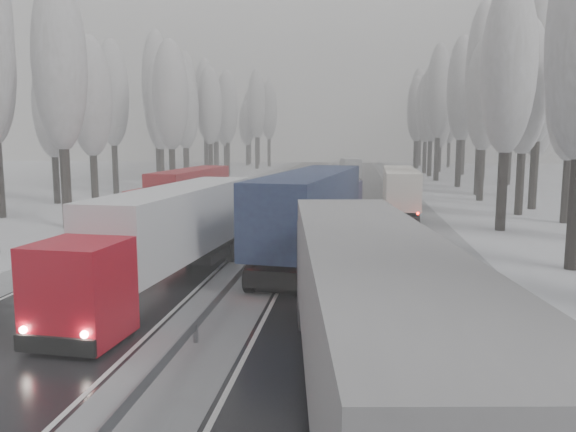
% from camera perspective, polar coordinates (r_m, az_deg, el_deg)
% --- Properties ---
extents(ground, '(260.00, 260.00, 0.00)m').
position_cam_1_polar(ground, '(14.28, -14.05, -18.13)').
color(ground, silver).
rests_on(ground, ground).
extents(carriageway_right, '(7.50, 200.00, 0.03)m').
position_cam_1_polar(carriageway_right, '(42.39, 7.52, -0.52)').
color(carriageway_right, black).
rests_on(carriageway_right, ground).
extents(carriageway_left, '(7.50, 200.00, 0.03)m').
position_cam_1_polar(carriageway_left, '(43.56, -6.43, -0.27)').
color(carriageway_left, black).
rests_on(carriageway_left, ground).
extents(median_slush, '(3.00, 200.00, 0.04)m').
position_cam_1_polar(median_slush, '(42.65, 0.45, -0.39)').
color(median_slush, gray).
rests_on(median_slush, ground).
extents(shoulder_right, '(2.40, 200.00, 0.04)m').
position_cam_1_polar(shoulder_right, '(42.73, 14.17, -0.62)').
color(shoulder_right, gray).
rests_on(shoulder_right, ground).
extents(shoulder_left, '(2.40, 200.00, 0.04)m').
position_cam_1_polar(shoulder_left, '(44.95, -12.58, -0.15)').
color(shoulder_left, gray).
rests_on(shoulder_left, ground).
extents(median_guardrail, '(0.12, 200.00, 0.76)m').
position_cam_1_polar(median_guardrail, '(42.56, 0.45, 0.38)').
color(median_guardrail, slate).
rests_on(median_guardrail, ground).
extents(tree_18, '(3.60, 3.60, 16.58)m').
position_cam_1_polar(tree_18, '(40.41, 21.49, 13.79)').
color(tree_18, black).
rests_on(tree_18, ground).
extents(tree_19, '(3.60, 3.60, 14.57)m').
position_cam_1_polar(tree_19, '(45.70, 26.96, 11.13)').
color(tree_19, black).
rests_on(tree_19, ground).
extents(tree_20, '(3.60, 3.60, 15.71)m').
position_cam_1_polar(tree_20, '(49.05, 22.97, 11.94)').
color(tree_20, black).
rests_on(tree_20, ground).
extents(tree_21, '(3.60, 3.60, 18.62)m').
position_cam_1_polar(tree_21, '(53.66, 24.23, 13.47)').
color(tree_21, black).
rests_on(tree_21, ground).
extents(tree_22, '(3.60, 3.60, 15.86)m').
position_cam_1_polar(tree_22, '(58.96, 19.32, 11.44)').
color(tree_22, black).
rests_on(tree_22, ground).
extents(tree_23, '(3.60, 3.60, 13.55)m').
position_cam_1_polar(tree_23, '(64.31, 24.04, 9.56)').
color(tree_23, black).
rests_on(tree_23, ground).
extents(tree_24, '(3.60, 3.60, 20.49)m').
position_cam_1_polar(tree_24, '(64.68, 19.18, 13.72)').
color(tree_24, black).
rests_on(tree_24, ground).
extents(tree_25, '(3.60, 3.60, 19.44)m').
position_cam_1_polar(tree_25, '(70.17, 24.11, 12.44)').
color(tree_25, black).
rests_on(tree_25, ground).
extents(tree_26, '(3.60, 3.60, 18.78)m').
position_cam_1_polar(tree_26, '(74.54, 17.20, 12.15)').
color(tree_26, black).
rests_on(tree_26, ground).
extents(tree_27, '(3.60, 3.60, 17.62)m').
position_cam_1_polar(tree_27, '(79.90, 21.81, 11.10)').
color(tree_27, black).
rests_on(tree_27, ground).
extents(tree_28, '(3.60, 3.60, 19.62)m').
position_cam_1_polar(tree_28, '(84.92, 15.09, 12.04)').
color(tree_28, black).
rests_on(tree_28, ground).
extents(tree_29, '(3.60, 3.60, 18.11)m').
position_cam_1_polar(tree_29, '(90.07, 19.44, 11.00)').
color(tree_29, black).
rests_on(tree_29, ground).
extents(tree_30, '(3.60, 3.60, 17.86)m').
position_cam_1_polar(tree_30, '(94.52, 14.37, 10.94)').
color(tree_30, black).
rests_on(tree_30, ground).
extents(tree_31, '(3.60, 3.60, 18.58)m').
position_cam_1_polar(tree_31, '(99.39, 17.52, 10.93)').
color(tree_31, black).
rests_on(tree_31, ground).
extents(tree_32, '(3.60, 3.60, 17.33)m').
position_cam_1_polar(tree_32, '(101.95, 13.85, 10.53)').
color(tree_32, black).
rests_on(tree_32, ground).
extents(tree_33, '(3.60, 3.60, 14.33)m').
position_cam_1_polar(tree_33, '(106.25, 15.26, 9.34)').
color(tree_33, black).
rests_on(tree_33, ground).
extents(tree_34, '(3.60, 3.60, 17.63)m').
position_cam_1_polar(tree_34, '(108.92, 12.93, 10.49)').
color(tree_34, black).
rests_on(tree_34, ground).
extents(tree_35, '(3.60, 3.60, 18.25)m').
position_cam_1_polar(tree_35, '(114.18, 17.41, 10.40)').
color(tree_35, black).
rests_on(tree_35, ground).
extents(tree_36, '(3.60, 3.60, 20.23)m').
position_cam_1_polar(tree_36, '(118.92, 13.10, 11.05)').
color(tree_36, black).
rests_on(tree_36, ground).
extents(tree_37, '(3.60, 3.60, 16.37)m').
position_cam_1_polar(tree_37, '(123.67, 16.13, 9.68)').
color(tree_37, black).
rests_on(tree_37, ground).
extents(tree_38, '(3.60, 3.60, 17.97)m').
position_cam_1_polar(tree_38, '(129.52, 13.34, 10.14)').
color(tree_38, black).
rests_on(tree_38, ground).
extents(tree_39, '(3.60, 3.60, 16.19)m').
position_cam_1_polar(tree_39, '(133.78, 14.35, 9.54)').
color(tree_39, black).
rests_on(tree_39, ground).
extents(tree_58, '(3.60, 3.60, 17.21)m').
position_cam_1_polar(tree_58, '(41.85, -22.20, 14.09)').
color(tree_58, black).
rests_on(tree_58, ground).
extents(tree_60, '(3.60, 3.60, 14.84)m').
position_cam_1_polar(tree_60, '(51.44, -19.42, 11.28)').
color(tree_60, black).
rests_on(tree_60, ground).
extents(tree_61, '(3.60, 3.60, 13.95)m').
position_cam_1_polar(tree_61, '(57.63, -22.84, 10.14)').
color(tree_61, black).
rests_on(tree_61, ground).
extents(tree_62, '(3.60, 3.60, 16.04)m').
position_cam_1_polar(tree_62, '(58.87, -11.87, 11.83)').
color(tree_62, black).
rests_on(tree_62, ground).
extents(tree_63, '(3.60, 3.60, 16.88)m').
position_cam_1_polar(tree_63, '(65.49, -17.43, 11.71)').
color(tree_63, black).
rests_on(tree_63, ground).
extents(tree_64, '(3.60, 3.60, 15.42)m').
position_cam_1_polar(tree_64, '(68.73, -12.88, 10.89)').
color(tree_64, black).
rests_on(tree_64, ground).
extents(tree_65, '(3.60, 3.60, 19.48)m').
position_cam_1_polar(tree_65, '(73.27, -13.22, 12.72)').
color(tree_65, black).
rests_on(tree_65, ground).
extents(tree_66, '(3.60, 3.60, 15.23)m').
position_cam_1_polar(tree_66, '(77.82, -10.37, 10.51)').
color(tree_66, black).
rests_on(tree_66, ground).
extents(tree_67, '(3.60, 3.60, 17.09)m').
position_cam_1_polar(tree_67, '(82.11, -10.50, 11.20)').
color(tree_67, black).
rests_on(tree_67, ground).
extents(tree_68, '(3.60, 3.60, 16.65)m').
position_cam_1_polar(tree_68, '(83.93, -7.95, 10.99)').
color(tree_68, black).
rests_on(tree_68, ground).
extents(tree_69, '(3.60, 3.60, 19.35)m').
position_cam_1_polar(tree_69, '(89.20, -10.37, 11.86)').
color(tree_69, black).
rests_on(tree_69, ground).
extents(tree_70, '(3.60, 3.60, 17.09)m').
position_cam_1_polar(tree_70, '(93.65, -6.20, 10.87)').
color(tree_70, black).
rests_on(tree_70, ground).
extents(tree_71, '(3.60, 3.60, 19.61)m').
position_cam_1_polar(tree_71, '(98.78, -8.42, 11.61)').
color(tree_71, black).
rests_on(tree_71, ground).
extents(tree_72, '(3.60, 3.60, 15.11)m').
position_cam_1_polar(tree_72, '(103.28, -6.42, 9.89)').
color(tree_72, black).
rests_on(tree_72, ground).
extents(tree_73, '(3.60, 3.60, 17.22)m').
position_cam_1_polar(tree_73, '(107.91, -7.45, 10.50)').
color(tree_73, black).
rests_on(tree_73, ground).
extents(tree_74, '(3.60, 3.60, 19.68)m').
position_cam_1_polar(tree_74, '(113.20, -3.23, 11.23)').
color(tree_74, black).
rests_on(tree_74, ground).
extents(tree_75, '(3.60, 3.60, 18.60)m').
position_cam_1_polar(tree_75, '(118.98, -7.28, 10.69)').
color(tree_75, black).
rests_on(tree_75, ground).
extents(tree_76, '(3.60, 3.60, 18.55)m').
position_cam_1_polar(tree_76, '(122.24, -1.95, 10.66)').
color(tree_76, black).
rests_on(tree_76, ground).
extents(tree_77, '(3.60, 3.60, 14.32)m').
position_cam_1_polar(tree_77, '(127.06, -4.20, 9.32)').
color(tree_77, black).
rests_on(tree_77, ground).
extents(tree_78, '(3.60, 3.60, 19.55)m').
position_cam_1_polar(tree_78, '(129.34, -3.06, 10.79)').
color(tree_78, black).
rests_on(tree_78, ground).
extents(tree_79, '(3.60, 3.60, 17.07)m').
position_cam_1_polar(tree_79, '(133.70, -3.94, 10.01)').
color(tree_79, black).
rests_on(tree_79, ground).
extents(truck_grey_tarp, '(4.72, 16.92, 4.30)m').
position_cam_1_polar(truck_grey_tarp, '(12.42, 7.88, -9.50)').
color(truck_grey_tarp, '#434448').
rests_on(truck_grey_tarp, ground).
extents(truck_blue_box, '(5.11, 17.84, 4.54)m').
position_cam_1_polar(truck_blue_box, '(28.90, 2.81, 0.85)').
color(truck_blue_box, '#1F1D4A').
rests_on(truck_blue_box, ground).
extents(truck_cream_box, '(2.77, 14.93, 3.81)m').
position_cam_1_polar(truck_cream_box, '(45.54, 11.24, 2.78)').
color(truck_cream_box, beige).
rests_on(truck_cream_box, ground).
extents(box_truck_distant, '(3.60, 8.48, 3.07)m').
position_cam_1_polar(box_truck_distant, '(88.06, 6.32, 4.89)').
color(box_truck_distant, '#AFB3B7').
rests_on(box_truck_distant, ground).
extents(truck_red_white, '(3.82, 16.13, 4.10)m').
position_cam_1_polar(truck_red_white, '(23.75, -11.92, -1.48)').
color(truck_red_white, '#A30917').
rests_on(truck_red_white, ground).
extents(truck_red_red, '(3.30, 15.01, 3.82)m').
position_cam_1_polar(truck_red_red, '(42.77, -10.29, 2.49)').
color(truck_red_red, '#9B0811').
rests_on(truck_red_red, ground).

